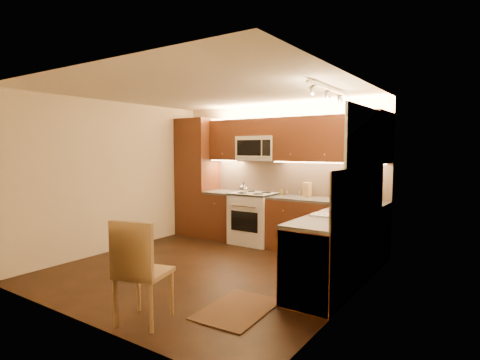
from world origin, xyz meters
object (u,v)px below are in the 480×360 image
Objects in this scene: stove at (254,218)px; toaster_oven at (354,192)px; knife_block at (307,190)px; soap_bottle at (369,204)px; dining_chair at (144,270)px; sink at (341,207)px; microwave at (258,148)px; kettle at (244,188)px.

toaster_oven reaches higher than stove.
knife_block is (0.95, 0.17, 0.56)m from stove.
soap_bottle is (0.49, -0.91, -0.03)m from toaster_oven.
dining_chair is (-0.97, -3.49, -0.51)m from toaster_oven.
sink is 4.60× the size of soap_bottle.
stove is 1.21× the size of microwave.
knife_block reaches higher than stove.
microwave is at bearing 176.79° from knife_block.
dining_chair is at bearing -77.24° from microwave.
kettle reaches higher than sink.
toaster_oven is at bearing 130.00° from soap_bottle.
microwave reaches higher than dining_chair.
toaster_oven is (1.87, 0.33, 0.01)m from kettle.
sink reaches higher than stove.
kettle is 2.43m from soap_bottle.
stove is at bearing 87.92° from dining_chair.
knife_block is at bearing 10.40° from stove.
microwave reaches higher than kettle.
kettle is 0.48× the size of toaster_oven.
stove is 1.85m from toaster_oven.
stove is 4.49× the size of kettle.
microwave is (0.00, 0.14, 1.26)m from stove.
knife_block is at bearing 2.38° from microwave.
soap_bottle is (2.24, -0.73, 0.53)m from stove.
microwave is 3.71× the size of kettle.
soap_bottle is (1.29, -0.91, -0.03)m from knife_block.
kettle is at bearing 90.58° from dining_chair.
knife_block reaches higher than sink.
microwave reaches higher than soap_bottle.
stove is 3.81× the size of knife_block.
soap_bottle is (0.24, 0.39, 0.02)m from sink.
sink is at bearing -109.72° from soap_bottle.
toaster_oven is 0.41× the size of dining_chair.
sink is 2.33m from kettle.
microwave is 2.51m from soap_bottle.
soap_bottle is at bearing -21.17° from microwave.
toaster_oven is (-0.25, 1.30, 0.05)m from sink.
microwave is at bearing 50.18° from kettle.
sink is 2.01× the size of toaster_oven.
microwave is 3.74m from dining_chair.
microwave is at bearing 170.55° from soap_bottle.
microwave is 1.78× the size of toaster_oven.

